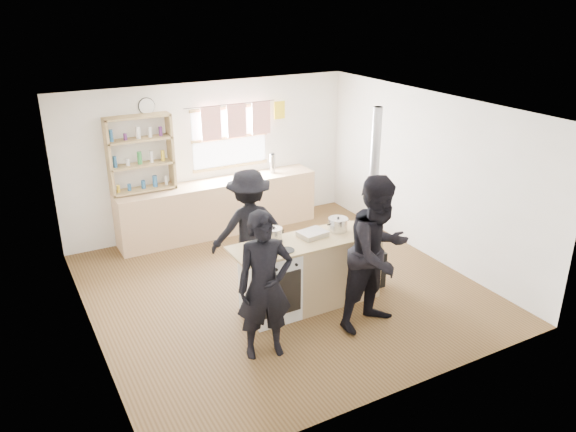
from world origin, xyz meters
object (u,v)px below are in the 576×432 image
object	(u,v)px
thermos	(272,164)
flue_heater	(370,243)
bread_board	(365,225)
person_far	(249,228)
skillet_greens	(262,255)
stockpot_stove	(274,234)
person_near_left	(265,286)
person_near_right	(378,253)
roast_tray	(312,233)
stockpot_counter	(338,224)
cooking_island	(311,272)

from	to	relation	value
thermos	flue_heater	distance (m)	2.75
thermos	bread_board	world-z (taller)	thermos
thermos	person_far	xyz separation A→B (m)	(-1.31, -1.85, -0.24)
skillet_greens	flue_heater	bearing A→B (deg)	7.19
flue_heater	person_far	bearing A→B (deg)	148.11
stockpot_stove	person_far	world-z (taller)	person_far
thermos	flue_heater	xyz separation A→B (m)	(0.10, -2.72, -0.42)
person_near_left	person_near_right	size ratio (longest dim) A/B	0.90
thermos	bread_board	bearing A→B (deg)	-91.69
roast_tray	person_near_right	bearing A→B (deg)	-65.37
person_near_left	person_far	world-z (taller)	person_near_left
stockpot_counter	bread_board	distance (m)	0.37
bread_board	stockpot_stove	bearing A→B (deg)	167.24
cooking_island	person_far	world-z (taller)	person_far
stockpot_stove	person_far	bearing A→B (deg)	91.25
roast_tray	flue_heater	xyz separation A→B (m)	(0.91, -0.02, -0.32)
skillet_greens	stockpot_stove	distance (m)	0.52
thermos	roast_tray	xyz separation A→B (m)	(-0.82, -2.70, -0.10)
stockpot_stove	stockpot_counter	xyz separation A→B (m)	(0.86, -0.15, 0.01)
thermos	person_near_right	xyz separation A→B (m)	(-0.42, -3.55, -0.11)
thermos	flue_heater	world-z (taller)	flue_heater
stockpot_stove	person_near_right	size ratio (longest dim) A/B	0.11
bread_board	person_far	world-z (taller)	person_far
person_far	skillet_greens	bearing A→B (deg)	79.07
person_near_left	stockpot_counter	bearing A→B (deg)	39.91
skillet_greens	person_near_left	bearing A→B (deg)	-113.83
thermos	person_far	world-z (taller)	person_far
skillet_greens	flue_heater	xyz separation A→B (m)	(1.74, 0.22, -0.31)
skillet_greens	person_near_right	world-z (taller)	person_near_right
stockpot_counter	person_near_left	xyz separation A→B (m)	(-1.44, -0.75, -0.16)
skillet_greens	stockpot_counter	world-z (taller)	stockpot_counter
roast_tray	stockpot_counter	size ratio (longest dim) A/B	1.47
thermos	person_near_left	bearing A→B (deg)	-118.43
skillet_greens	flue_heater	world-z (taller)	flue_heater
stockpot_counter	person_near_right	xyz separation A→B (m)	(0.01, -0.85, -0.06)
skillet_greens	bread_board	bearing A→B (deg)	4.01
roast_tray	flue_heater	bearing A→B (deg)	-1.17
person_near_left	person_far	xyz separation A→B (m)	(0.57, 1.61, -0.03)
cooking_island	stockpot_stove	size ratio (longest dim) A/B	9.26
bread_board	person_near_left	size ratio (longest dim) A/B	0.20
person_far	stockpot_counter	bearing A→B (deg)	141.70
bread_board	roast_tray	bearing A→B (deg)	170.03
stockpot_counter	person_near_left	bearing A→B (deg)	-152.37
skillet_greens	person_near_left	xyz separation A→B (m)	(-0.23, -0.52, -0.10)
flue_heater	person_near_left	bearing A→B (deg)	-159.39
thermos	roast_tray	distance (m)	2.82
roast_tray	person_far	distance (m)	1.00
person_near_left	person_near_right	bearing A→B (deg)	8.54
stockpot_counter	person_near_right	size ratio (longest dim) A/B	0.13
skillet_greens	stockpot_stove	xyz separation A→B (m)	(0.35, 0.38, 0.05)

